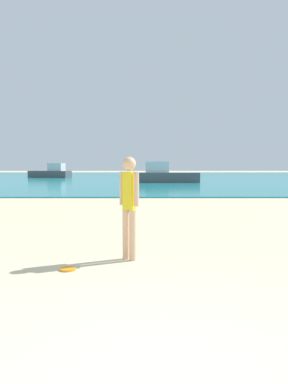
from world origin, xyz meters
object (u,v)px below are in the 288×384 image
object	(u,v)px
person_standing	(130,202)
frisbee	(69,269)
boat_near	(167,175)
boat_far	(52,173)

from	to	relation	value
person_standing	frisbee	size ratio (longest dim) A/B	6.91
frisbee	boat_near	bearing A→B (deg)	83.61
frisbee	boat_far	size ratio (longest dim) A/B	0.04
person_standing	boat_far	xyz separation A→B (m)	(-10.47, 36.73, -0.25)
person_standing	frisbee	distance (m)	1.32
person_standing	boat_near	bearing A→B (deg)	-56.39
person_standing	boat_near	xyz separation A→B (m)	(1.99, 24.56, -0.24)
person_standing	boat_near	size ratio (longest dim) A/B	0.30
frisbee	boat_near	world-z (taller)	boat_near
frisbee	boat_far	xyz separation A→B (m)	(-9.65, 37.28, 0.62)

